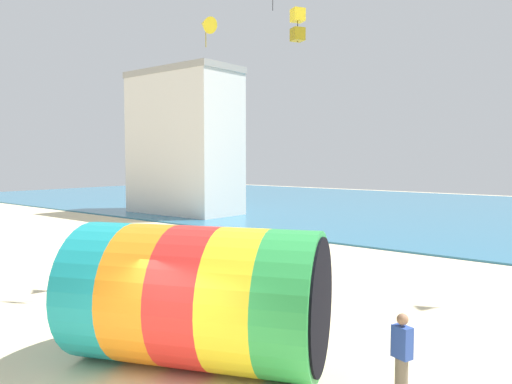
# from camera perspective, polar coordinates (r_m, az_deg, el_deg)

# --- Properties ---
(giant_inflatable_tube) EXTENTS (6.06, 4.84, 3.02)m
(giant_inflatable_tube) POSITION_cam_1_polar(r_m,az_deg,el_deg) (11.02, -6.56, -11.75)
(giant_inflatable_tube) COLOR teal
(giant_inflatable_tube) RESTS_ON ground
(kite_handler) EXTENTS (0.41, 0.33, 1.63)m
(kite_handler) POSITION_cam_1_polar(r_m,az_deg,el_deg) (10.05, 16.32, -17.57)
(kite_handler) COLOR #726651
(kite_handler) RESTS_ON ground
(kite_yellow_delta) EXTENTS (0.81, 0.69, 1.13)m
(kite_yellow_delta) POSITION_cam_1_polar(r_m,az_deg,el_deg) (18.20, -5.76, 18.52)
(kite_yellow_delta) COLOR yellow
(kite_yellow_box) EXTENTS (0.51, 0.51, 1.07)m
(kite_yellow_box) POSITION_cam_1_polar(r_m,az_deg,el_deg) (16.78, 4.78, 18.50)
(kite_yellow_box) COLOR yellow
(promenade_building) EXTENTS (9.27, 4.64, 11.43)m
(promenade_building) POSITION_cam_1_polar(r_m,az_deg,el_deg) (40.23, -8.26, 5.62)
(promenade_building) COLOR silver
(promenade_building) RESTS_ON ground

